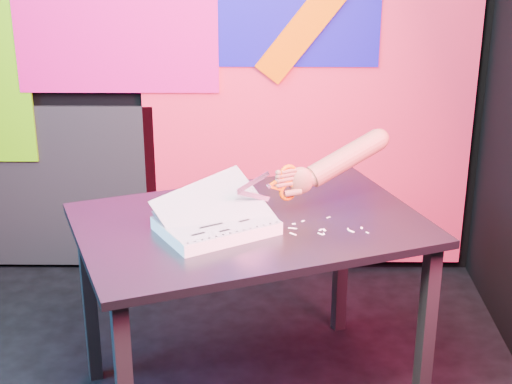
{
  "coord_description": "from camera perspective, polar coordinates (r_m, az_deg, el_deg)",
  "views": [
    {
      "loc": [
        0.44,
        -2.19,
        1.87
      ],
      "look_at": [
        0.41,
        0.35,
        0.87
      ],
      "focal_mm": 55.0,
      "sensor_mm": 36.0,
      "label": 1
    }
  ],
  "objects": [
    {
      "name": "work_table",
      "position": [
        2.84,
        -0.4,
        -3.78
      ],
      "size": [
        1.42,
        1.19,
        0.75
      ],
      "rotation": [
        0.0,
        0.0,
        0.37
      ],
      "color": "#262626",
      "rests_on": "ground"
    },
    {
      "name": "room",
      "position": [
        2.3,
        -10.5,
        7.98
      ],
      "size": [
        3.01,
        3.01,
        2.71
      ],
      "color": "black",
      "rests_on": "ground"
    },
    {
      "name": "backdrop",
      "position": [
        3.79,
        -5.19,
        7.37
      ],
      "size": [
        2.88,
        0.05,
        2.08
      ],
      "color": "#F51F42",
      "rests_on": "ground"
    },
    {
      "name": "hand_forearm",
      "position": [
        2.88,
        6.02,
        2.24
      ],
      "size": [
        0.42,
        0.24,
        0.2
      ],
      "rotation": [
        0.0,
        0.0,
        0.47
      ],
      "color": "brown",
      "rests_on": "work_table"
    },
    {
      "name": "printout_stack",
      "position": [
        2.71,
        -2.92,
        -2.39
      ],
      "size": [
        0.46,
        0.43,
        0.2
      ],
      "rotation": [
        0.0,
        0.0,
        0.54
      ],
      "color": "silver",
      "rests_on": "work_table"
    },
    {
      "name": "scissors",
      "position": [
        2.79,
        2.05,
        0.63
      ],
      "size": [
        0.22,
        0.12,
        0.14
      ],
      "rotation": [
        0.0,
        0.0,
        0.47
      ],
      "color": "silver",
      "rests_on": "printout_stack"
    },
    {
      "name": "paper_clippings",
      "position": [
        2.75,
        4.71,
        -2.71
      ],
      "size": [
        0.28,
        0.16,
        0.0
      ],
      "color": "silver",
      "rests_on": "work_table"
    }
  ]
}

